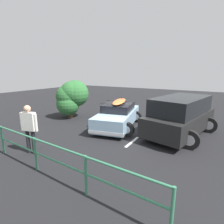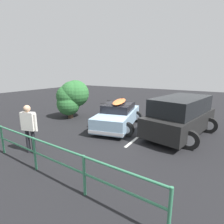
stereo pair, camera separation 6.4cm
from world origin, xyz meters
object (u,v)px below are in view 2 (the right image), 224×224
object	(u,v)px
sedan_car	(118,116)
person_bystander	(29,125)
bush_near_left	(71,98)
suv_car	(181,116)

from	to	relation	value
sedan_car	person_bystander	world-z (taller)	person_bystander
sedan_car	bush_near_left	size ratio (longest dim) A/B	1.75
suv_car	person_bystander	bearing A→B (deg)	48.13
person_bystander	bush_near_left	size ratio (longest dim) A/B	0.75
sedan_car	bush_near_left	world-z (taller)	bush_near_left
suv_car	person_bystander	size ratio (longest dim) A/B	2.58
person_bystander	bush_near_left	distance (m)	5.12
person_bystander	suv_car	bearing A→B (deg)	-131.87
sedan_car	person_bystander	bearing A→B (deg)	74.63
sedan_car	bush_near_left	xyz separation A→B (m)	(3.52, -0.16, 0.69)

